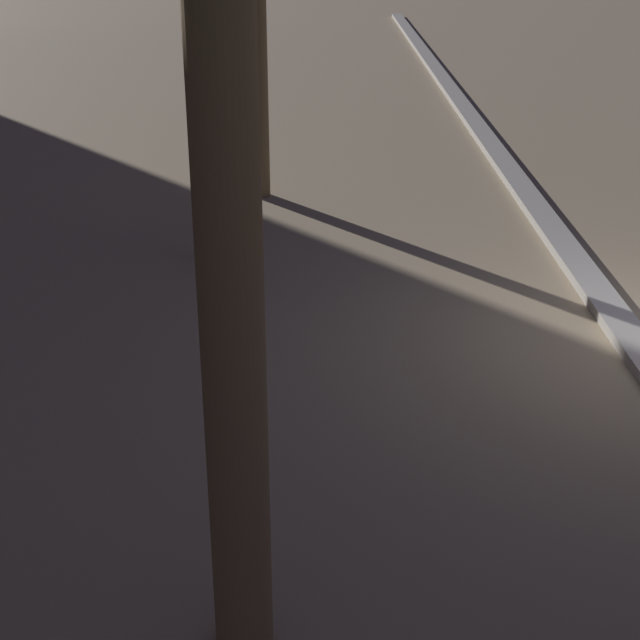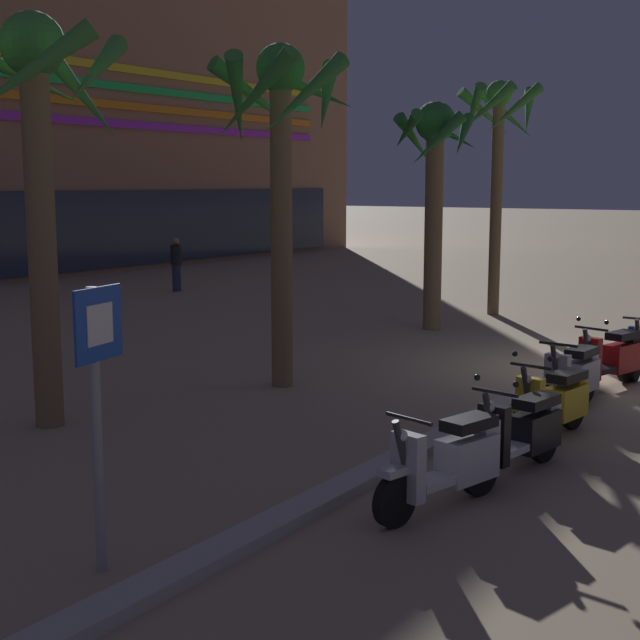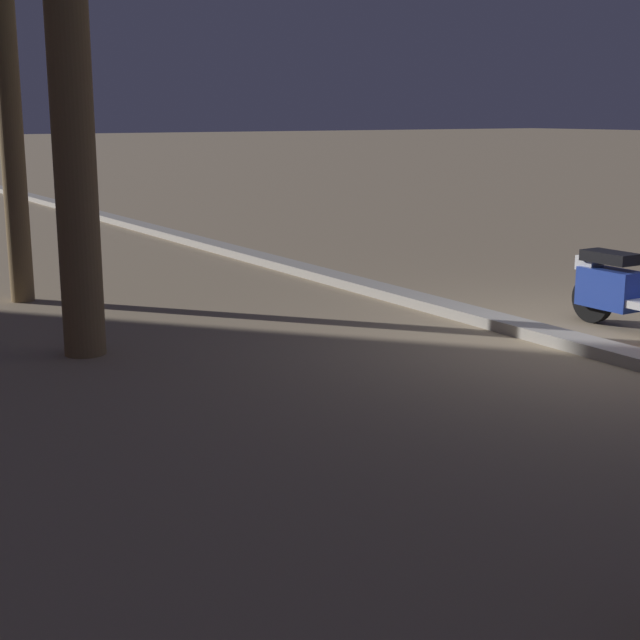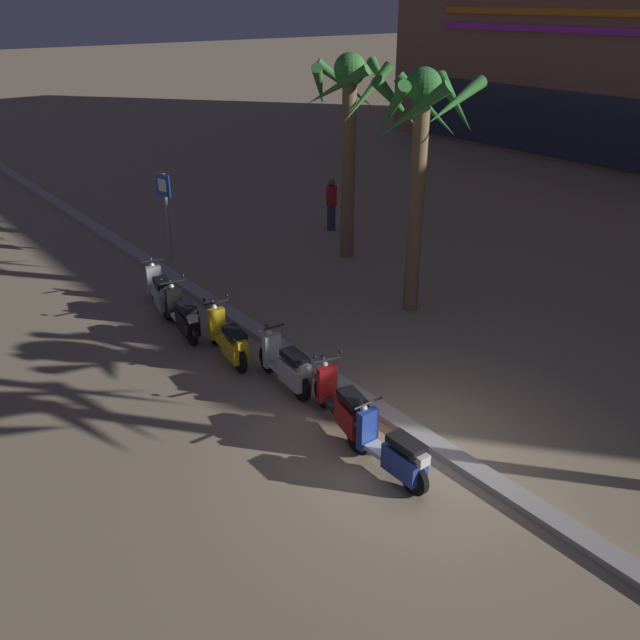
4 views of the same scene
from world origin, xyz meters
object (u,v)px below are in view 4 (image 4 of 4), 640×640
object	(u,v)px
scooter_yellow_far_back	(229,340)
palm_tree_by_mall_entrance	(349,111)
scooter_red_mid_centre	(344,407)
palm_tree_near_sign	(421,135)
scooter_blue_mid_rear	(392,452)
scooter_silver_gap_after_mid	(160,292)
scooter_black_tail_end	(183,316)
crossing_sign	(166,207)
scooter_silver_last_in_row	(287,367)
pedestrian_window_shopping	(331,203)

from	to	relation	value
scooter_yellow_far_back	palm_tree_by_mall_entrance	xyz separation A→B (m)	(-3.26, 5.79, 3.50)
scooter_red_mid_centre	palm_tree_near_sign	bearing A→B (deg)	122.98
scooter_blue_mid_rear	palm_tree_near_sign	bearing A→B (deg)	132.66
palm_tree_near_sign	scooter_red_mid_centre	bearing A→B (deg)	-57.02
scooter_silver_gap_after_mid	scooter_black_tail_end	world-z (taller)	scooter_black_tail_end
scooter_red_mid_centre	crossing_sign	bearing A→B (deg)	170.89
scooter_silver_last_in_row	scooter_red_mid_centre	distance (m)	1.69
scooter_silver_gap_after_mid	palm_tree_by_mall_entrance	world-z (taller)	palm_tree_by_mall_entrance
scooter_black_tail_end	palm_tree_near_sign	distance (m)	6.32
scooter_blue_mid_rear	palm_tree_near_sign	world-z (taller)	palm_tree_near_sign
scooter_red_mid_centre	crossing_sign	world-z (taller)	crossing_sign
scooter_black_tail_end	scooter_silver_last_in_row	world-z (taller)	scooter_black_tail_end
scooter_blue_mid_rear	scooter_black_tail_end	bearing A→B (deg)	-178.04
scooter_yellow_far_back	scooter_red_mid_centre	distance (m)	3.29
scooter_blue_mid_rear	palm_tree_near_sign	xyz separation A→B (m)	(-4.26, 4.62, 3.56)
scooter_silver_gap_after_mid	pedestrian_window_shopping	xyz separation A→B (m)	(-2.33, 6.92, 0.38)
scooter_silver_gap_after_mid	crossing_sign	size ratio (longest dim) A/B	0.75
scooter_silver_gap_after_mid	crossing_sign	world-z (taller)	crossing_sign
scooter_black_tail_end	scooter_silver_gap_after_mid	bearing A→B (deg)	172.92
scooter_silver_last_in_row	pedestrian_window_shopping	size ratio (longest dim) A/B	1.09
scooter_black_tail_end	scooter_yellow_far_back	world-z (taller)	same
scooter_red_mid_centre	pedestrian_window_shopping	distance (m)	10.95
scooter_silver_last_in_row	scooter_red_mid_centre	world-z (taller)	scooter_red_mid_centre
crossing_sign	pedestrian_window_shopping	world-z (taller)	crossing_sign
scooter_yellow_far_back	crossing_sign	xyz separation A→B (m)	(-6.04, 1.73, 1.06)
scooter_yellow_far_back	scooter_silver_last_in_row	size ratio (longest dim) A/B	1.06
scooter_silver_gap_after_mid	scooter_black_tail_end	xyz separation A→B (m)	(1.47, -0.18, -0.01)
crossing_sign	palm_tree_by_mall_entrance	distance (m)	5.49
scooter_blue_mid_rear	palm_tree_by_mall_entrance	distance (m)	10.41
scooter_black_tail_end	crossing_sign	xyz separation A→B (m)	(-4.47, 1.91, 1.06)
scooter_red_mid_centre	palm_tree_near_sign	size ratio (longest dim) A/B	0.34
scooter_black_tail_end	scooter_red_mid_centre	size ratio (longest dim) A/B	0.97
palm_tree_near_sign	palm_tree_by_mall_entrance	world-z (taller)	palm_tree_by_mall_entrance
pedestrian_window_shopping	palm_tree_by_mall_entrance	bearing A→B (deg)	-28.18
scooter_silver_last_in_row	palm_tree_by_mall_entrance	xyz separation A→B (m)	(-4.86, 5.50, 3.49)
scooter_red_mid_centre	pedestrian_window_shopping	bearing A→B (deg)	142.32
scooter_silver_last_in_row	pedestrian_window_shopping	world-z (taller)	pedestrian_window_shopping
scooter_yellow_far_back	scooter_red_mid_centre	bearing A→B (deg)	4.05
scooter_black_tail_end	palm_tree_by_mall_entrance	bearing A→B (deg)	105.79
crossing_sign	palm_tree_near_sign	world-z (taller)	palm_tree_near_sign
scooter_silver_gap_after_mid	scooter_silver_last_in_row	world-z (taller)	same
scooter_silver_gap_after_mid	scooter_blue_mid_rear	xyz separation A→B (m)	(7.72, 0.03, -0.02)
palm_tree_near_sign	scooter_silver_gap_after_mid	bearing A→B (deg)	-126.64
pedestrian_window_shopping	scooter_black_tail_end	bearing A→B (deg)	-61.85
scooter_black_tail_end	palm_tree_by_mall_entrance	distance (m)	7.13
scooter_silver_gap_after_mid	palm_tree_by_mall_entrance	size ratio (longest dim) A/B	0.33
scooter_yellow_far_back	scooter_red_mid_centre	world-z (taller)	same
scooter_black_tail_end	palm_tree_near_sign	size ratio (longest dim) A/B	0.33
scooter_yellow_far_back	palm_tree_by_mall_entrance	distance (m)	7.51
scooter_yellow_far_back	pedestrian_window_shopping	bearing A→B (deg)	127.83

